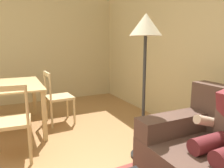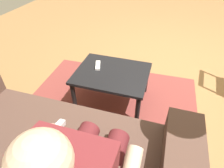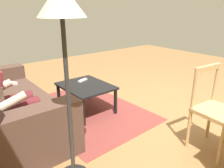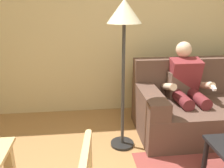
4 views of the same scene
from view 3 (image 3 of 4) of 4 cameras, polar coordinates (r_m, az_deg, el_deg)
ground_plane at (r=3.41m, az=14.94°, el=-7.44°), size 8.85×8.85×0.00m
couch at (r=3.02m, az=-26.82°, el=-5.79°), size 2.00×0.98×0.93m
person_lounging at (r=2.60m, az=-27.07°, el=-3.28°), size 0.59×0.87×1.16m
coffee_table at (r=3.27m, az=-6.84°, el=-1.22°), size 0.79×0.63×0.42m
tv_remote at (r=3.43m, az=-7.67°, el=0.99°), size 0.10×0.18×0.02m
dining_chair_facing_couch at (r=2.58m, az=25.40°, el=-6.35°), size 0.46×0.46×0.93m
area_rug at (r=3.41m, az=-6.60°, el=-6.78°), size 2.04×1.45×0.01m
floor_lamp at (r=1.68m, az=-12.79°, el=15.68°), size 0.36×0.36×1.68m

